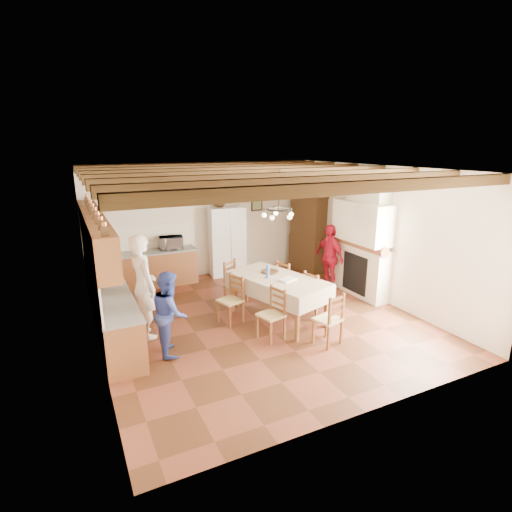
{
  "coord_description": "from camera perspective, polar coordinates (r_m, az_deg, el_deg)",
  "views": [
    {
      "loc": [
        -3.3,
        -6.69,
        3.44
      ],
      "look_at": [
        0.1,
        0.3,
        1.25
      ],
      "focal_mm": 28.0,
      "sensor_mm": 36.0,
      "label": 1
    }
  ],
  "objects": [
    {
      "name": "backsplash_left",
      "position": [
        8.07,
        -22.63,
        -1.64
      ],
      "size": [
        0.03,
        4.3,
        0.6
      ],
      "primitive_type": "cube",
      "color": "white",
      "rests_on": "ground"
    },
    {
      "name": "floor",
      "position": [
        8.22,
        0.29,
        -9.09
      ],
      "size": [
        6.0,
        6.5,
        0.02
      ],
      "primitive_type": "cube",
      "color": "#4E2815",
      "rests_on": "ground"
    },
    {
      "name": "chandelier",
      "position": [
        7.6,
        3.25,
        6.7
      ],
      "size": [
        0.47,
        0.47,
        0.03
      ],
      "primitive_type": "torus",
      "color": "black",
      "rests_on": "ground"
    },
    {
      "name": "wall_left",
      "position": [
        6.97,
        -22.49,
        -1.65
      ],
      "size": [
        0.02,
        6.5,
        3.0
      ],
      "primitive_type": "cube",
      "color": "#EFE2C9",
      "rests_on": "ground"
    },
    {
      "name": "hutch",
      "position": [
        11.2,
        7.46,
        3.3
      ],
      "size": [
        0.63,
        1.21,
        2.11
      ],
      "primitive_type": null,
      "rotation": [
        0.0,
        0.0,
        0.12
      ],
      "color": "#352212",
      "rests_on": "floor"
    },
    {
      "name": "person_man",
      "position": [
        7.48,
        -15.8,
        -4.2
      ],
      "size": [
        0.6,
        0.78,
        1.93
      ],
      "primitive_type": "imported",
      "rotation": [
        0.0,
        0.0,
        1.78
      ],
      "color": "white",
      "rests_on": "floor"
    },
    {
      "name": "wall_right",
      "position": [
        9.4,
        17.03,
        3.12
      ],
      "size": [
        0.02,
        6.5,
        3.0
      ],
      "primitive_type": "cube",
      "color": "#EFE2C9",
      "rests_on": "ground"
    },
    {
      "name": "dining_table",
      "position": [
        7.95,
        3.09,
        -3.63
      ],
      "size": [
        1.59,
        2.26,
        0.89
      ],
      "rotation": [
        0.0,
        0.0,
        0.3
      ],
      "color": "beige",
      "rests_on": "floor"
    },
    {
      "name": "fridge_vase",
      "position": [
        10.56,
        -5.21,
        7.88
      ],
      "size": [
        0.34,
        0.34,
        0.32
      ],
      "primitive_type": "imported",
      "rotation": [
        0.0,
        0.0,
        0.09
      ],
      "color": "#352212",
      "rests_on": "refrigerator"
    },
    {
      "name": "microwave",
      "position": [
        10.2,
        -12.01,
        1.87
      ],
      "size": [
        0.63,
        0.48,
        0.32
      ],
      "primitive_type": "imported",
      "rotation": [
        0.0,
        0.0,
        -0.17
      ],
      "color": "silver",
      "rests_on": "countertop_back"
    },
    {
      "name": "countertop_back",
      "position": [
        10.13,
        -15.13,
        0.53
      ],
      "size": [
        2.34,
        0.62,
        0.04
      ],
      "primitive_type": "cube",
      "color": "slate",
      "rests_on": "lower_cabinets_back"
    },
    {
      "name": "chair_right_far",
      "position": [
        8.98,
        4.56,
        -3.56
      ],
      "size": [
        0.5,
        0.51,
        0.96
      ],
      "primitive_type": null,
      "rotation": [
        0.0,
        0.0,
        1.85
      ],
      "color": "brown",
      "rests_on": "floor"
    },
    {
      "name": "backsplash_back",
      "position": [
        10.33,
        -15.56,
        2.61
      ],
      "size": [
        2.3,
        0.03,
        0.6
      ],
      "primitive_type": "cube",
      "color": "white",
      "rests_on": "ground"
    },
    {
      "name": "chair_left_near",
      "position": [
        7.27,
        2.15,
        -8.3
      ],
      "size": [
        0.49,
        0.5,
        0.96
      ],
      "primitive_type": null,
      "rotation": [
        0.0,
        0.0,
        -1.32
      ],
      "color": "brown",
      "rests_on": "floor"
    },
    {
      "name": "chair_end_far",
      "position": [
        8.86,
        -2.89,
        -3.81
      ],
      "size": [
        0.56,
        0.55,
        0.96
      ],
      "primitive_type": null,
      "rotation": [
        0.0,
        0.0,
        0.51
      ],
      "color": "brown",
      "rests_on": "floor"
    },
    {
      "name": "lower_cabinets_left",
      "position": [
        8.33,
        -20.12,
        -6.47
      ],
      "size": [
        0.6,
        4.3,
        0.86
      ],
      "primitive_type": "cube",
      "color": "brown",
      "rests_on": "ground"
    },
    {
      "name": "ceiling_beams",
      "position": [
        7.48,
        0.32,
        11.67
      ],
      "size": [
        6.0,
        6.3,
        0.16
      ],
      "primitive_type": null,
      "color": "#35200E",
      "rests_on": "ground"
    },
    {
      "name": "fireplace",
      "position": [
        9.37,
        14.85,
        2.63
      ],
      "size": [
        0.56,
        1.6,
        2.8
      ],
      "primitive_type": null,
      "color": "beige",
      "rests_on": "ground"
    },
    {
      "name": "wall_picture",
      "position": [
        11.16,
        0.12,
        7.53
      ],
      "size": [
        0.34,
        0.03,
        0.42
      ],
      "primitive_type": "cube",
      "color": "#2F2217",
      "rests_on": "ground"
    },
    {
      "name": "wall_front",
      "position": [
        5.14,
        16.71,
        -7.13
      ],
      "size": [
        6.0,
        0.02,
        3.0
      ],
      "primitive_type": "cube",
      "color": "#EFE2C9",
      "rests_on": "ground"
    },
    {
      "name": "countertop_left",
      "position": [
        8.18,
        -20.41,
        -3.54
      ],
      "size": [
        0.62,
        4.3,
        0.04
      ],
      "primitive_type": "cube",
      "color": "slate",
      "rests_on": "lower_cabinets_left"
    },
    {
      "name": "person_woman_red",
      "position": [
        9.81,
        10.38,
        -0.14
      ],
      "size": [
        0.47,
        0.97,
        1.6
      ],
      "primitive_type": "imported",
      "rotation": [
        0.0,
        0.0,
        -1.49
      ],
      "color": "#AD1129",
      "rests_on": "floor"
    },
    {
      "name": "lower_cabinets_back",
      "position": [
        10.25,
        -14.95,
        -1.9
      ],
      "size": [
        2.3,
        0.6,
        0.86
      ],
      "primitive_type": "cube",
      "color": "brown",
      "rests_on": "ground"
    },
    {
      "name": "refrigerator",
      "position": [
        10.81,
        -4.34,
        2.23
      ],
      "size": [
        1.0,
        0.85,
        1.85
      ],
      "primitive_type": "cube",
      "rotation": [
        0.0,
        0.0,
        -0.1
      ],
      "color": "white",
      "rests_on": "floor"
    },
    {
      "name": "ceiling",
      "position": [
        7.47,
        0.32,
        12.44
      ],
      "size": [
        6.0,
        6.5,
        0.02
      ],
      "primitive_type": "cube",
      "color": "beige",
      "rests_on": "ground"
    },
    {
      "name": "wall_back",
      "position": [
        10.66,
        -7.49,
        5.11
      ],
      "size": [
        6.0,
        0.02,
        3.0
      ],
      "primitive_type": "cube",
      "color": "#EFE2C9",
      "rests_on": "ground"
    },
    {
      "name": "person_woman_blue",
      "position": [
        6.88,
        -12.2,
        -7.93
      ],
      "size": [
        0.64,
        0.77,
        1.44
      ],
      "primitive_type": "imported",
      "rotation": [
        0.0,
        0.0,
        1.43
      ],
      "color": "#384CAA",
      "rests_on": "floor"
    },
    {
      "name": "chair_right_near",
      "position": [
        8.31,
        8.62,
        -5.33
      ],
      "size": [
        0.47,
        0.49,
        0.96
      ],
      "primitive_type": null,
      "rotation": [
        0.0,
        0.0,
        1.77
      ],
      "color": "brown",
      "rests_on": "floor"
    },
    {
      "name": "chair_end_near",
      "position": [
        7.22,
        10.25,
        -8.75
      ],
      "size": [
        0.51,
        0.49,
        0.96
      ],
      "primitive_type": null,
      "rotation": [
        0.0,
        0.0,
        3.4
      ],
      "color": "brown",
      "rests_on": "floor"
    },
    {
      "name": "chair_left_far",
      "position": [
        7.92,
        -3.71,
        -6.24
      ],
      "size": [
        0.51,
        0.52,
        0.96
      ],
      "primitive_type": null,
      "rotation": [
        0.0,
        0.0,
        -1.25
      ],
      "color": "brown",
      "rests_on": "floor"
    },
    {
      "name": "upper_cabinets",
      "position": [
        7.92,
        -21.97,
        3.0
      ],
      "size": [
        0.35,
        4.2,
        0.7
      ],
      "primitive_type": "cube",
      "color": "brown",
      "rests_on": "ground"
    }
  ]
}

